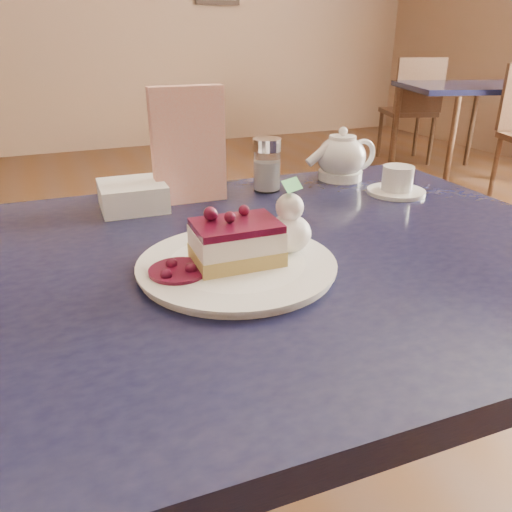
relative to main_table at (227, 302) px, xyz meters
name	(u,v)px	position (x,y,z in m)	size (l,w,h in m)	color
main_table	(227,302)	(0.00, 0.00, 0.00)	(1.24, 0.85, 0.76)	black
dessert_plate	(237,266)	(0.00, -0.05, 0.09)	(0.28, 0.28, 0.01)	white
cheesecake_slice	(236,243)	(0.00, -0.05, 0.12)	(0.12, 0.09, 0.06)	tan
whipped_cream	(289,233)	(0.08, -0.04, 0.12)	(0.07, 0.07, 0.06)	white
berry_sauce	(178,271)	(-0.09, -0.05, 0.09)	(0.08, 0.08, 0.01)	#440520
tea_set	(352,163)	(0.41, 0.28, 0.12)	(0.21, 0.26, 0.11)	white
menu_card	(189,146)	(0.03, 0.29, 0.19)	(0.14, 0.03, 0.22)	white
sugar_shaker	(267,164)	(0.20, 0.29, 0.14)	(0.06, 0.06, 0.11)	white
napkin_stack	(133,195)	(-0.09, 0.29, 0.10)	(0.12, 0.12, 0.05)	white
bg_table_far_right	(457,170)	(2.79, 2.31, -0.61)	(1.15, 1.75, 1.16)	black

